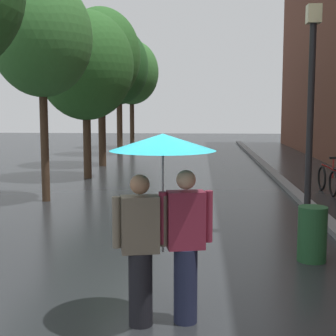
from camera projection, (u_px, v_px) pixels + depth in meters
The scene contains 10 objects.
ground_plane at pixel (145, 314), 5.69m from camera, with size 80.00×80.00×0.00m, color #26282B.
kerb_strip at pixel (283, 182), 15.38m from camera, with size 0.30×36.00×0.12m, color slate.
street_tree_1 at pixel (41, 38), 12.07m from camera, with size 2.48×2.48×5.51m.
street_tree_2 at pixel (86, 66), 16.20m from camera, with size 3.15×3.15×5.50m.
street_tree_3 at pixel (101, 57), 19.56m from camera, with size 3.13×3.13×6.26m.
street_tree_4 at pixel (119, 67), 24.34m from camera, with size 2.87×2.87×6.21m.
street_tree_5 at pixel (132, 73), 28.48m from camera, with size 3.11×3.11×6.18m.
couple_under_umbrella at pixel (163, 198), 5.29m from camera, with size 1.13×1.13×2.08m.
street_lamp_post at pixel (311, 103), 8.90m from camera, with size 0.24×0.24×4.14m.
litter_bin at pixel (312, 234), 7.60m from camera, with size 0.44×0.44×0.85m, color #1E4C28.
Camera 1 is at (0.62, -5.42, 2.35)m, focal length 53.09 mm.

